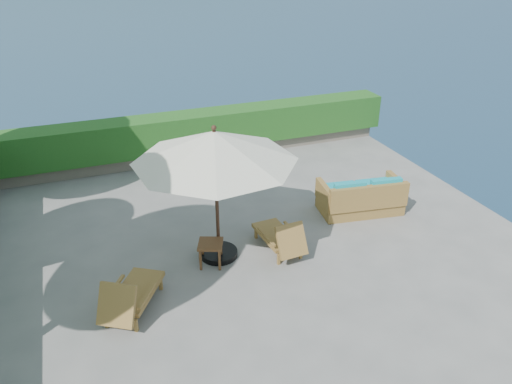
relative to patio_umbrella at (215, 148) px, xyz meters
name	(u,v)px	position (x,y,z in m)	size (l,w,h in m)	color
ground	(256,259)	(0.67, -0.39, -2.38)	(12.00, 12.00, 0.00)	gray
foundation	(256,318)	(0.67, -0.39, -3.93)	(12.00, 12.00, 3.00)	#4D453D
ocean	(256,367)	(0.67, -0.39, -5.38)	(600.00, 600.00, 0.00)	#19384F
planter_wall_far	(189,152)	(0.67, 5.21, -2.20)	(12.00, 0.60, 0.36)	slate
hedge_far	(187,131)	(0.67, 5.21, -1.53)	(12.40, 0.90, 1.00)	#134315
patio_umbrella	(215,148)	(0.00, 0.00, 0.00)	(3.87, 3.87, 2.82)	black
lounge_left	(130,296)	(-1.92, -1.13, -2.02)	(1.33, 1.61, 0.87)	olive
lounge_right	(281,237)	(1.25, -0.29, -2.03)	(0.72, 1.49, 0.84)	olive
side_table	(211,247)	(-0.23, -0.23, -1.97)	(0.62, 0.62, 0.51)	brown
wicker_loveseat	(361,198)	(3.68, 0.58, -2.01)	(2.05, 1.25, 0.94)	olive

